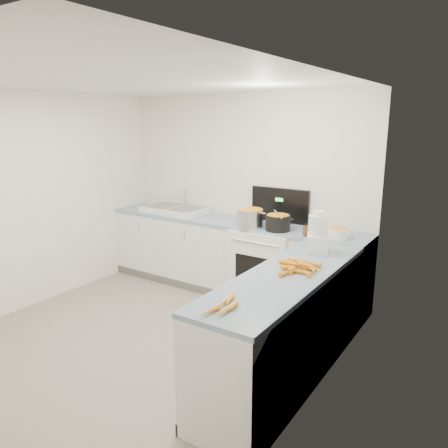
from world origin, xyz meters
The scene contains 19 objects.
floor centered at (0.00, 0.00, 0.00)m, with size 3.50×4.00×0.00m, color gray, non-canonical shape.
ceiling centered at (0.00, 0.00, 2.50)m, with size 3.50×4.00×0.00m, color white, non-canonical shape.
wall_back centered at (0.00, 2.00, 1.25)m, with size 3.50×2.50×0.00m, color white, non-canonical shape.
wall_left centered at (-1.75, 0.00, 1.25)m, with size 4.00×2.50×0.00m, color white, non-canonical shape.
wall_right centered at (1.75, 0.00, 1.25)m, with size 4.00×2.50×0.00m, color white, non-canonical shape.
counter_back centered at (0.00, 1.70, 0.47)m, with size 3.50×0.62×0.94m.
counter_right centered at (1.45, 0.30, 0.47)m, with size 0.62×2.20×0.94m.
stove centered at (0.55, 1.69, 0.47)m, with size 0.76×0.65×1.36m.
sink centered at (-0.90, 1.70, 0.98)m, with size 0.86×0.52×0.31m.
steel_pot centered at (0.39, 1.53, 1.04)m, with size 0.32×0.32×0.24m, color silver.
black_pot centered at (0.73, 1.56, 1.02)m, with size 0.28×0.28×0.20m, color black.
wooden_spoon centered at (0.73, 1.56, 1.13)m, with size 0.02×0.02×0.43m, color #AD7A47.
mixing_bowl centered at (1.42, 1.62, 0.99)m, with size 0.23×0.23×0.11m, color white.
extract_bottle centered at (1.10, 1.49, 1.00)m, with size 0.05×0.05×0.12m, color #593319.
spice_jar centered at (1.13, 1.55, 0.98)m, with size 0.04×0.04×0.08m, color #E5B266.
food_processor centered at (1.42, 1.01, 1.11)m, with size 0.27×0.29×0.40m.
carrot_pile centered at (1.47, 0.44, 0.98)m, with size 0.38×0.48×0.09m.
peeled_carrots centered at (1.39, -0.56, 0.96)m, with size 0.15×0.43×0.04m.
peelings centered at (-1.11, 1.71, 1.02)m, with size 0.21×0.24×0.01m.
Camera 1 is at (2.88, -2.82, 2.17)m, focal length 35.00 mm.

